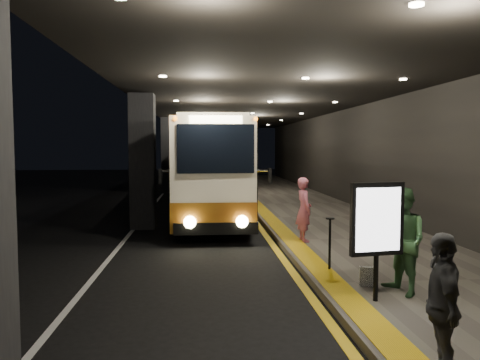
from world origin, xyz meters
name	(u,v)px	position (x,y,z in m)	size (l,w,h in m)	color
ground	(185,255)	(0.00, 0.00, 0.00)	(90.00, 90.00, 0.00)	black
lane_line_white	(139,223)	(-1.80, 5.00, 0.01)	(0.12, 50.00, 0.01)	silver
kerb_stripe_yellow	(256,222)	(2.35, 5.00, 0.01)	(0.18, 50.00, 0.01)	gold
sidewalk	(321,219)	(4.75, 5.00, 0.07)	(4.50, 50.00, 0.15)	#514C44
tactile_strip	(269,217)	(2.85, 5.00, 0.16)	(0.50, 50.00, 0.01)	gold
terminal_wall	(383,138)	(7.00, 5.00, 3.00)	(0.10, 50.00, 6.00)	black
support_columns	(143,162)	(-1.50, 4.00, 2.20)	(0.80, 24.80, 4.40)	black
canopy	(260,92)	(2.50, 5.00, 4.60)	(9.00, 50.00, 0.40)	black
coach_main	(211,173)	(0.80, 6.32, 1.68)	(2.45, 11.31, 3.51)	beige
coach_second	(213,164)	(1.08, 16.21, 1.70)	(2.96, 11.41, 3.55)	beige
coach_third	(208,158)	(1.05, 30.40, 1.71)	(2.48, 11.37, 3.57)	beige
passenger_boarding	(304,209)	(3.15, 0.70, 1.01)	(0.63, 0.41, 1.72)	#A84E62
passenger_waiting_green	(402,241)	(3.82, -3.93, 1.07)	(0.90, 0.55, 1.85)	#3E7040
passenger_waiting_grey	(442,306)	(3.00, -6.80, 0.96)	(0.95, 0.48, 1.61)	#4B4B50
bag_polka	(368,276)	(3.42, -3.39, 0.32)	(0.29, 0.12, 0.35)	black
info_sign	(377,221)	(3.26, -4.23, 1.47)	(0.93, 0.26, 1.95)	black
stanchion_post	(330,244)	(3.04, -2.24, 0.68)	(0.05, 0.05, 1.07)	black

